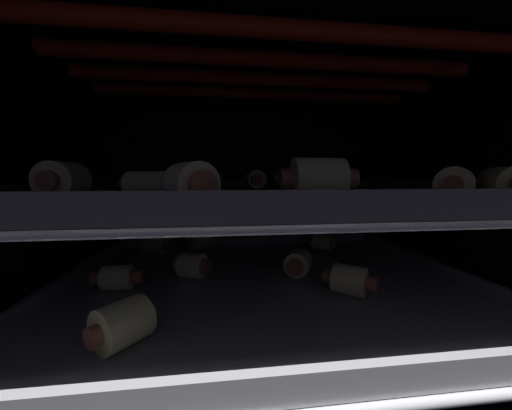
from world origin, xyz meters
The scene contains 27 objects.
ground_plane centered at (0.00, 0.00, -0.60)cm, with size 58.21×45.82×1.20cm, color black.
oven_wall_back centered at (0.00, 22.31, 18.18)cm, with size 58.21×1.20×36.36cm, color black.
oven_wall_left centered at (-28.51, 0.00, 18.18)cm, with size 1.20×43.42×36.36cm, color black.
oven_wall_right centered at (28.51, 0.00, 18.18)cm, with size 1.20×43.42×36.36cm, color black.
oven_ceiling centered at (0.00, 0.00, 36.96)cm, with size 58.21×45.82×1.20cm, color black.
heating_element centered at (0.00, 0.00, 34.22)cm, with size 44.65×19.52×1.60cm.
oven_rack_lower centered at (0.00, 0.00, 8.18)cm, with size 53.26×42.56×0.75cm.
baking_tray_lower centered at (0.00, 0.00, 9.07)cm, with size 47.25×36.85×2.14cm.
pig_in_blanket_lower_0 centered at (11.97, 12.36, 10.62)cm, with size 4.91×4.02×2.64cm.
pig_in_blanket_lower_1 centered at (-9.25, 15.06, 10.82)cm, with size 4.69×4.92×3.02cm.
pig_in_blanket_lower_2 centered at (-16.98, -1.08, 10.70)cm, with size 5.50×2.88×2.78cm.
pig_in_blanket_lower_3 centered at (-9.06, 1.65, 10.88)cm, with size 4.91×3.99×3.15cm.
pig_in_blanket_lower_4 centered at (4.50, 1.01, 10.92)cm, with size 4.28×5.45×3.22cm.
pig_in_blanket_lower_5 centered at (-12.74, -11.99, 11.00)cm, with size 4.86×4.87×3.39cm.
pig_in_blanket_lower_6 centered at (-16.09, 13.24, 10.86)cm, with size 5.97×4.55×3.10cm.
pig_in_blanket_lower_7 centered at (8.36, -5.49, 10.90)cm, with size 5.31×4.74×3.19cm.
oven_rack_upper centered at (0.00, 0.00, 19.21)cm, with size 53.03×42.56×0.52cm.
baking_tray_upper centered at (0.00, 0.00, 19.91)cm, with size 47.25×36.85×1.83cm.
pig_in_blanket_upper_0 centered at (-18.89, -6.86, 21.72)cm, with size 3.25×5.26×3.17cm.
pig_in_blanket_upper_1 centered at (17.65, -13.01, 21.49)cm, with size 4.29×5.20×2.70cm.
pig_in_blanket_upper_2 centered at (0.18, 10.42, 21.57)cm, with size 3.24×5.09×2.88cm.
pig_in_blanket_upper_3 centered at (13.46, -12.65, 21.46)cm, with size 4.60×4.53×2.65cm.
pig_in_blanket_upper_4 centered at (-12.15, -5.45, 21.34)cm, with size 5.49×3.53×2.41cm.
pig_in_blanket_upper_5 centered at (-7.89, 11.93, 21.74)cm, with size 5.83×3.32×3.21cm.
pig_in_blanket_upper_6 centered at (6.21, 12.01, 21.74)cm, with size 6.03×3.48×3.21cm.
pig_in_blanket_upper_7 centered at (-7.18, -14.42, 21.56)cm, with size 3.88×4.48×2.84cm.
pig_in_blanket_upper_8 centered at (2.44, -11.36, 21.82)cm, with size 6.37×3.43×3.38cm.
Camera 1 is at (-5.17, -32.74, 22.05)cm, focal length 19.32 mm.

